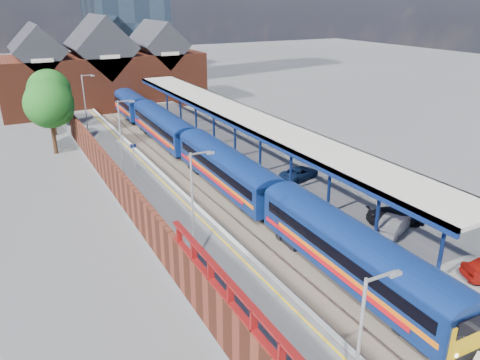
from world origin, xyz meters
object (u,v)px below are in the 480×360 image
object	(u,v)px
lamp_post_d	(86,101)
platform_sign	(134,152)
lamp_post_c	(122,135)
lamp_post_a	(361,356)
lamp_post_b	(195,202)
parked_car_blue	(300,173)
parked_car_silver	(395,223)
parked_car_dark	(396,216)
train	(191,143)

from	to	relation	value
lamp_post_d	platform_sign	bearing A→B (deg)	-84.44
lamp_post_c	lamp_post_a	bearing A→B (deg)	-90.00
lamp_post_b	parked_car_blue	size ratio (longest dim) A/B	1.80
parked_car_silver	parked_car_dark	world-z (taller)	parked_car_silver
lamp_post_a	lamp_post_b	distance (m)	14.00
lamp_post_a	platform_sign	xyz separation A→B (m)	(1.36, 32.00, -2.30)
parked_car_silver	parked_car_blue	bearing A→B (deg)	-25.45
lamp_post_b	platform_sign	distance (m)	18.20
lamp_post_b	parked_car_blue	xyz separation A→B (m)	(13.60, 8.90, -3.45)
parked_car_silver	parked_car_dark	distance (m)	1.36
lamp_post_b	train	bearing A→B (deg)	68.55
lamp_post_a	parked_car_dark	world-z (taller)	lamp_post_a
lamp_post_b	parked_car_silver	distance (m)	14.13
lamp_post_b	lamp_post_d	distance (m)	32.00
lamp_post_a	lamp_post_d	size ratio (longest dim) A/B	1.00
lamp_post_b	parked_car_blue	bearing A→B (deg)	33.19
platform_sign	parked_car_silver	distance (m)	23.90
lamp_post_d	parked_car_blue	distance (m)	27.03
parked_car_silver	parked_car_dark	bearing A→B (deg)	-73.58
platform_sign	parked_car_silver	bearing A→B (deg)	-59.50
lamp_post_a	parked_car_dark	bearing A→B (deg)	40.36
lamp_post_b	lamp_post_d	size ratio (longest dim) A/B	1.00
train	lamp_post_c	xyz separation A→B (m)	(-7.86, -3.99, 2.87)
lamp_post_a	parked_car_blue	size ratio (longest dim) A/B	1.80
train	parked_car_blue	bearing A→B (deg)	-62.63
lamp_post_d	train	bearing A→B (deg)	-56.81
train	lamp_post_b	xyz separation A→B (m)	(-7.86, -19.99, 2.87)
lamp_post_b	parked_car_silver	world-z (taller)	lamp_post_b
platform_sign	parked_car_dark	bearing A→B (deg)	-56.26
train	lamp_post_d	world-z (taller)	lamp_post_d
platform_sign	train	bearing A→B (deg)	17.06
train	platform_sign	xyz separation A→B (m)	(-6.49, -1.99, 0.57)
lamp_post_d	lamp_post_c	bearing A→B (deg)	-90.00
lamp_post_c	lamp_post_d	distance (m)	16.00
platform_sign	parked_car_blue	size ratio (longest dim) A/B	0.64
lamp_post_b	platform_sign	bearing A→B (deg)	85.67
lamp_post_c	platform_sign	world-z (taller)	lamp_post_c
lamp_post_c	platform_sign	distance (m)	3.34
train	parked_car_dark	size ratio (longest dim) A/B	16.35
lamp_post_a	lamp_post_c	world-z (taller)	same
lamp_post_c	lamp_post_d	world-z (taller)	same
lamp_post_a	lamp_post_b	xyz separation A→B (m)	(0.00, 14.00, 0.00)
lamp_post_a	lamp_post_d	world-z (taller)	same
parked_car_blue	lamp_post_c	bearing A→B (deg)	47.13
lamp_post_c	parked_car_blue	distance (m)	15.73
lamp_post_c	platform_sign	bearing A→B (deg)	55.74
parked_car_dark	parked_car_blue	bearing A→B (deg)	28.84
lamp_post_c	parked_car_blue	bearing A→B (deg)	-27.58
lamp_post_a	platform_sign	world-z (taller)	lamp_post_a
lamp_post_c	platform_sign	xyz separation A→B (m)	(1.36, 2.00, -2.30)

